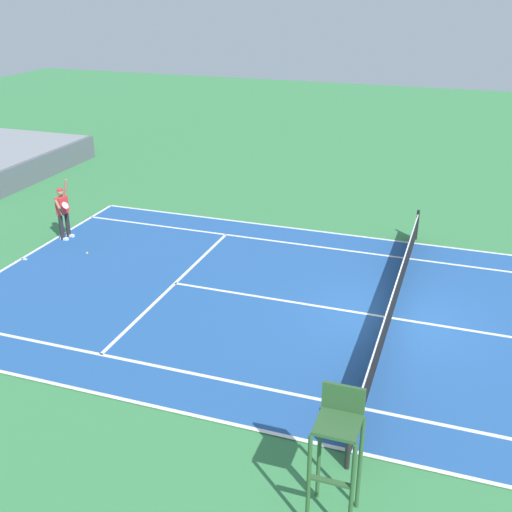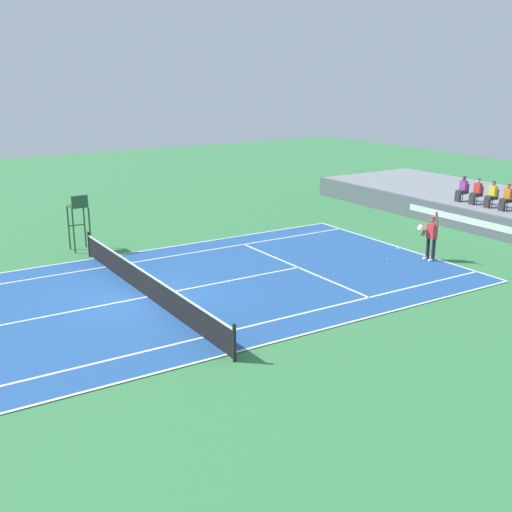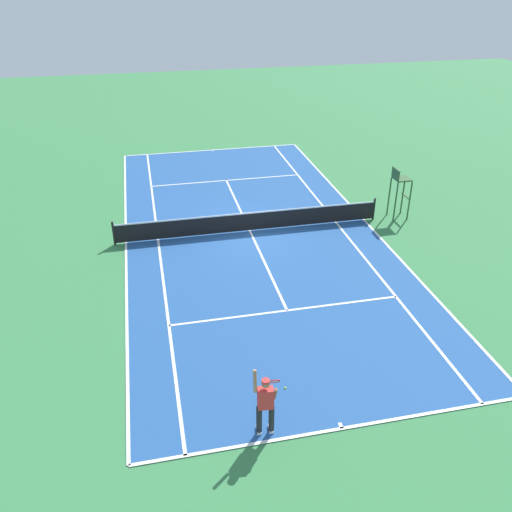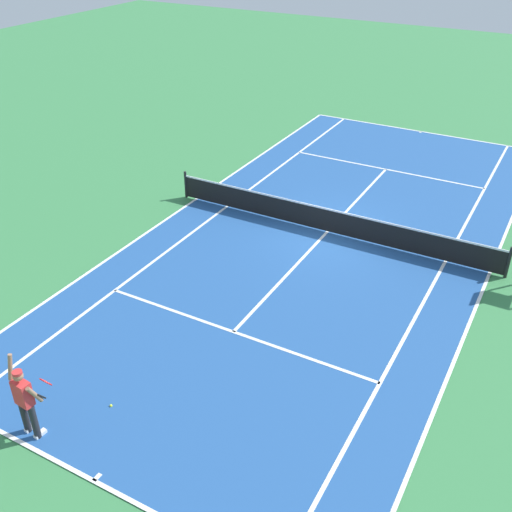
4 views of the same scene
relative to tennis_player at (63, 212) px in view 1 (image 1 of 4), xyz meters
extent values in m
plane|color=#387F47|center=(-2.00, -11.57, -0.99)|extent=(80.00, 80.00, 0.00)
cube|color=#235193|center=(-2.00, -11.57, -0.98)|extent=(10.98, 23.78, 0.02)
cube|color=white|center=(-2.00, 0.32, -0.97)|extent=(10.98, 0.10, 0.01)
cube|color=white|center=(-7.49, -11.57, -0.97)|extent=(0.10, 23.78, 0.01)
cube|color=white|center=(3.49, -11.57, -0.97)|extent=(0.10, 23.78, 0.01)
cube|color=white|center=(-6.11, -11.57, -0.97)|extent=(0.10, 23.78, 0.01)
cube|color=white|center=(2.11, -11.57, -0.97)|extent=(0.10, 23.78, 0.01)
cube|color=white|center=(-2.00, -5.17, -0.97)|extent=(8.22, 0.10, 0.01)
cube|color=white|center=(-2.00, -11.57, -0.97)|extent=(0.10, 12.80, 0.01)
cube|color=white|center=(-2.00, 0.22, -0.97)|extent=(0.10, 0.20, 0.01)
cylinder|color=black|center=(-7.94, -11.57, -0.46)|extent=(0.10, 0.10, 1.07)
cylinder|color=black|center=(3.94, -11.57, -0.46)|extent=(0.10, 0.10, 1.07)
cube|color=black|center=(-2.00, -11.57, -0.51)|extent=(11.78, 0.02, 0.84)
cube|color=white|center=(-2.00, -11.57, -0.09)|extent=(11.78, 0.03, 0.06)
cylinder|color=#232328|center=(0.17, 0.00, -0.53)|extent=(0.15, 0.15, 0.92)
cylinder|color=#232328|center=(-0.15, 0.03, -0.53)|extent=(0.15, 0.15, 0.92)
cube|color=white|center=(0.16, -0.06, -0.94)|extent=(0.14, 0.29, 0.10)
cube|color=white|center=(-0.16, -0.03, -0.94)|extent=(0.14, 0.29, 0.10)
cube|color=red|center=(0.01, 0.02, 0.23)|extent=(0.42, 0.27, 0.60)
sphere|color=#A37556|center=(0.01, 0.02, 0.70)|extent=(0.22, 0.22, 0.22)
cylinder|color=red|center=(0.01, 0.02, 0.79)|extent=(0.21, 0.21, 0.06)
cylinder|color=#A37556|center=(0.26, -0.04, 0.79)|extent=(0.11, 0.22, 0.61)
cylinder|color=#A37556|center=(-0.26, -0.06, 0.25)|extent=(0.12, 0.33, 0.56)
cylinder|color=black|center=(-0.31, -0.18, 0.12)|extent=(0.05, 0.19, 0.25)
torus|color=red|center=(-0.31, -0.36, 0.38)|extent=(0.32, 0.22, 0.26)
cylinder|color=silver|center=(-0.31, -0.36, 0.38)|extent=(0.28, 0.18, 0.22)
sphere|color=#D1E533|center=(-0.93, -1.44, -0.96)|extent=(0.07, 0.07, 0.07)
cylinder|color=#2D562D|center=(-9.51, -11.92, -0.04)|extent=(0.07, 0.07, 1.90)
cylinder|color=#2D562D|center=(-9.51, -11.22, -0.04)|extent=(0.07, 0.07, 1.90)
cylinder|color=#2D562D|center=(-8.81, -11.92, -0.04)|extent=(0.07, 0.07, 1.90)
cylinder|color=#2D562D|center=(-8.81, -11.22, -0.04)|extent=(0.07, 0.07, 1.90)
cube|color=#2D562D|center=(-9.16, -11.57, 0.94)|extent=(0.70, 0.70, 0.06)
cube|color=#2D562D|center=(-8.81, -11.57, 1.21)|extent=(0.06, 0.70, 0.48)
cube|color=#2D562D|center=(-9.47, -11.57, 0.05)|extent=(0.10, 0.70, 0.04)
camera|label=1|loc=(-17.14, -12.96, 7.39)|focal=44.30mm
camera|label=2|loc=(17.55, -19.49, 6.50)|focal=45.25mm
camera|label=3|loc=(2.35, 9.63, 9.81)|focal=37.50mm
camera|label=4|loc=(-8.73, 5.76, 9.12)|focal=42.19mm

